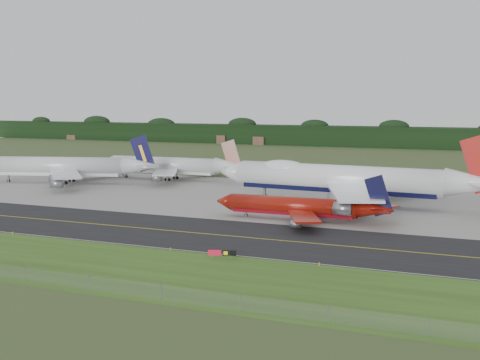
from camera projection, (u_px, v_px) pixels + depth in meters
name	position (u px, v px, depth m)	size (l,w,h in m)	color
ground	(202.00, 229.00, 143.24)	(600.00, 600.00, 0.00)	#324520
grass_verge	(107.00, 266.00, 111.41)	(400.00, 30.00, 0.01)	#305017
taxiway	(194.00, 233.00, 139.60)	(400.00, 32.00, 0.02)	black
apron	(284.00, 198.00, 189.61)	(400.00, 78.00, 0.01)	gray
taxiway_centreline	(194.00, 233.00, 139.60)	(400.00, 0.40, 0.00)	gold
taxiway_edge_line	(155.00, 247.00, 125.50)	(400.00, 0.25, 0.00)	silver
perimeter_fence	(56.00, 278.00, 99.46)	(320.00, 0.10, 320.00)	slate
horizon_treeline	(414.00, 139.00, 391.54)	(700.00, 25.00, 12.00)	black
jet_ba_747	(347.00, 180.00, 176.81)	(78.41, 64.78, 19.70)	white
jet_red_737	(302.00, 207.00, 153.36)	(42.33, 34.63, 11.46)	maroon
jet_navy_gold	(67.00, 167.00, 223.18)	(62.73, 53.39, 16.47)	silver
jet_star_tail	(171.00, 166.00, 232.26)	(55.69, 46.70, 14.72)	silver
taxiway_sign	(222.00, 253.00, 115.88)	(4.76, 1.67, 1.64)	slate
edge_marker_left	(12.00, 233.00, 137.97)	(0.16, 0.16, 0.50)	yellow
edge_marker_center	(170.00, 249.00, 123.05)	(0.16, 0.16, 0.50)	yellow
edge_marker_right	(319.00, 264.00, 111.67)	(0.16, 0.16, 0.50)	yellow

